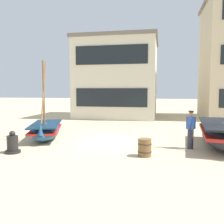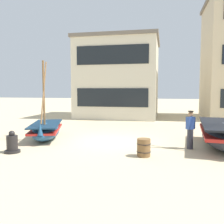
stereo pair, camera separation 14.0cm
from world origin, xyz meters
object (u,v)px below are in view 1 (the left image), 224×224
at_px(wooden_barrel, 145,148).
at_px(fisherman_by_hull, 191,130).
at_px(capstan_winch, 13,144).
at_px(harbor_building_main, 118,78).
at_px(fishing_boat_centre_large, 46,130).

bearing_deg(wooden_barrel, fisherman_by_hull, 41.43).
distance_m(capstan_winch, wooden_barrel, 5.40).
bearing_deg(harbor_building_main, wooden_barrel, -75.94).
bearing_deg(wooden_barrel, harbor_building_main, 104.06).
distance_m(fishing_boat_centre_large, harbor_building_main, 12.29).
bearing_deg(capstan_winch, wooden_barrel, 5.55).
relative_size(fishing_boat_centre_large, harbor_building_main, 0.55).
xyz_separation_m(capstan_winch, wooden_barrel, (5.38, 0.52, -0.01)).
bearing_deg(harbor_building_main, capstan_winch, -97.14).
bearing_deg(fishing_boat_centre_large, harbor_building_main, 81.30).
distance_m(fisherman_by_hull, wooden_barrel, 2.57).
xyz_separation_m(fisherman_by_hull, wooden_barrel, (-1.90, -1.67, -0.48)).
relative_size(capstan_winch, wooden_barrel, 1.32).
bearing_deg(capstan_winch, fishing_boat_centre_large, 89.17).
relative_size(fisherman_by_hull, capstan_winch, 1.83).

